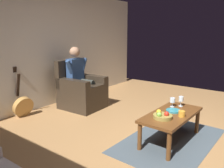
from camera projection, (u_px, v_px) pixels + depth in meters
The scene contains 12 objects.
ground_plane at pixel (171, 145), 3.30m from camera, with size 7.46×7.46×0.00m, color #A17446.
wall_back at pixel (39, 49), 4.75m from camera, with size 6.62×0.06×2.50m, color beige.
rug at pixel (170, 140), 3.45m from camera, with size 1.85×1.13×0.01m, color #434E56.
armchair at pixel (81, 92), 4.90m from camera, with size 0.79×0.86×1.02m.
person_seated at pixel (79, 75), 4.83m from camera, with size 0.63×0.57×1.30m.
coffee_table at pixel (171, 117), 3.36m from camera, with size 1.17×0.57×0.43m.
guitar at pixel (23, 105), 4.39m from camera, with size 0.39×0.32×0.97m.
wine_glass_near at pixel (173, 101), 3.62m from camera, with size 0.08×0.08×0.15m.
wine_glass_far at pixel (181, 99), 3.64m from camera, with size 0.07×0.07×0.17m.
fruit_bowl at pixel (162, 116), 3.15m from camera, with size 0.26×0.26×0.11m.
decorative_dish at pixel (173, 111), 3.43m from camera, with size 0.21×0.21×0.02m, color teal.
candle_jar at pixel (182, 114), 3.21m from camera, with size 0.09×0.09×0.08m, color gold.
Camera 1 is at (2.92, 1.12, 1.60)m, focal length 36.58 mm.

